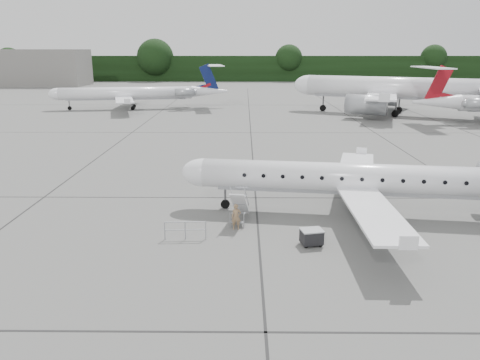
# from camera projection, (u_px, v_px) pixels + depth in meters

# --- Properties ---
(ground) EXTENTS (320.00, 320.00, 0.00)m
(ground) POSITION_uv_depth(u_px,v_px,m) (325.00, 226.00, 27.17)
(ground) COLOR slate
(ground) RESTS_ON ground
(treeline) EXTENTS (260.00, 4.00, 8.00)m
(treeline) POSITION_uv_depth(u_px,v_px,m) (259.00, 69.00, 151.29)
(treeline) COLOR black
(treeline) RESTS_ON ground
(terminal_building) EXTENTS (40.00, 14.00, 10.00)m
(terminal_building) POSITION_uv_depth(u_px,v_px,m) (14.00, 68.00, 132.40)
(terminal_building) COLOR slate
(terminal_building) RESTS_ON ground
(main_regional_jet) EXTENTS (27.45, 21.37, 6.48)m
(main_regional_jet) POSITION_uv_depth(u_px,v_px,m) (364.00, 164.00, 28.21)
(main_regional_jet) COLOR white
(main_regional_jet) RESTS_ON ground
(airstair) EXTENTS (1.16, 2.51, 2.03)m
(airstair) POSITION_uv_depth(u_px,v_px,m) (240.00, 205.00, 27.73)
(airstair) COLOR white
(airstair) RESTS_ON ground
(passenger) EXTENTS (0.57, 0.39, 1.49)m
(passenger) POSITION_uv_depth(u_px,v_px,m) (236.00, 217.00, 26.51)
(passenger) COLOR #8C6D4C
(passenger) RESTS_ON ground
(safety_railing) EXTENTS (2.20, 0.20, 1.00)m
(safety_railing) POSITION_uv_depth(u_px,v_px,m) (185.00, 231.00, 25.15)
(safety_railing) COLOR #999CA1
(safety_railing) RESTS_ON ground
(baggage_cart) EXTENTS (1.23, 1.07, 0.93)m
(baggage_cart) POSITION_uv_depth(u_px,v_px,m) (312.00, 237.00, 24.42)
(baggage_cart) COLOR black
(baggage_cart) RESTS_ON ground
(bg_narrowbody) EXTENTS (39.18, 34.56, 11.66)m
(bg_narrowbody) POSITION_uv_depth(u_px,v_px,m) (389.00, 77.00, 72.42)
(bg_narrowbody) COLOR white
(bg_narrowbody) RESTS_ON ground
(bg_regional_left) EXTENTS (31.28, 24.59, 7.48)m
(bg_regional_left) POSITION_uv_depth(u_px,v_px,m) (126.00, 87.00, 79.63)
(bg_regional_left) COLOR white
(bg_regional_left) RESTS_ON ground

